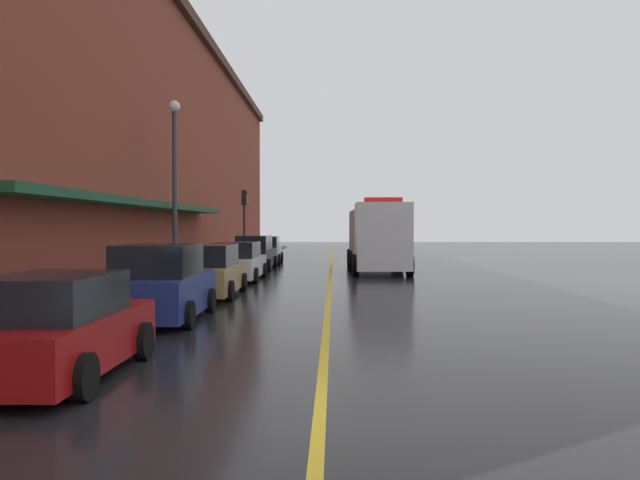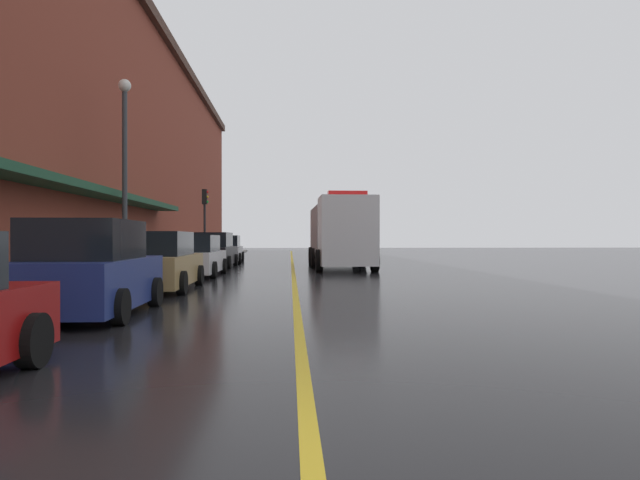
{
  "view_description": "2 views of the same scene",
  "coord_description": "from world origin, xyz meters",
  "px_view_note": "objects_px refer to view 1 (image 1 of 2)",
  "views": [
    {
      "loc": [
        0.18,
        -7.65,
        2.3
      ],
      "look_at": [
        -0.53,
        23.29,
        1.59
      ],
      "focal_mm": 35.15,
      "sensor_mm": 36.0,
      "label": 1
    },
    {
      "loc": [
        -0.15,
        -3.6,
        1.5
      ],
      "look_at": [
        1.4,
        24.95,
        1.4
      ],
      "focal_mm": 31.18,
      "sensor_mm": 36.0,
      "label": 2
    }
  ],
  "objects_px": {
    "parked_car_3": "(238,262)",
    "traffic_light_near": "(244,212)",
    "parked_car_4": "(255,254)",
    "parking_meter_1": "(217,252)",
    "box_truck": "(377,237)",
    "parking_meter_3": "(228,249)",
    "parked_car_0": "(57,329)",
    "parking_meter_2": "(245,246)",
    "street_lamp_left": "(175,171)",
    "parked_car_2": "(208,272)",
    "parked_car_5": "(265,251)",
    "parked_car_1": "(160,285)"
  },
  "relations": [
    {
      "from": "parked_car_1",
      "to": "parking_meter_1",
      "type": "height_order",
      "value": "parked_car_1"
    },
    {
      "from": "parked_car_5",
      "to": "parking_meter_1",
      "type": "height_order",
      "value": "parked_car_5"
    },
    {
      "from": "parked_car_2",
      "to": "parked_car_3",
      "type": "distance_m",
      "value": 5.91
    },
    {
      "from": "parked_car_5",
      "to": "traffic_light_near",
      "type": "bearing_deg",
      "value": 85.06
    },
    {
      "from": "parked_car_0",
      "to": "parked_car_2",
      "type": "distance_m",
      "value": 10.97
    },
    {
      "from": "parked_car_4",
      "to": "parking_meter_1",
      "type": "distance_m",
      "value": 3.62
    },
    {
      "from": "parked_car_0",
      "to": "parked_car_4",
      "type": "relative_size",
      "value": 0.86
    },
    {
      "from": "parking_meter_2",
      "to": "parking_meter_3",
      "type": "height_order",
      "value": "same"
    },
    {
      "from": "parked_car_3",
      "to": "street_lamp_left",
      "type": "height_order",
      "value": "street_lamp_left"
    },
    {
      "from": "parked_car_5",
      "to": "traffic_light_near",
      "type": "distance_m",
      "value": 2.68
    },
    {
      "from": "parked_car_0",
      "to": "parking_meter_2",
      "type": "distance_m",
      "value": 29.43
    },
    {
      "from": "parked_car_5",
      "to": "parked_car_4",
      "type": "bearing_deg",
      "value": 179.6
    },
    {
      "from": "parked_car_5",
      "to": "box_truck",
      "type": "distance_m",
      "value": 8.99
    },
    {
      "from": "parking_meter_2",
      "to": "parking_meter_3",
      "type": "xyz_separation_m",
      "value": [
        0.0,
        -6.25,
        0.0
      ]
    },
    {
      "from": "parking_meter_1",
      "to": "street_lamp_left",
      "type": "xyz_separation_m",
      "value": [
        -0.6,
        -5.36,
        3.34
      ]
    },
    {
      "from": "parking_meter_1",
      "to": "parking_meter_3",
      "type": "xyz_separation_m",
      "value": [
        0.0,
        3.17,
        0.0
      ]
    },
    {
      "from": "traffic_light_near",
      "to": "parked_car_4",
      "type": "bearing_deg",
      "value": -76.2
    },
    {
      "from": "parked_car_3",
      "to": "parking_meter_2",
      "type": "height_order",
      "value": "parked_car_3"
    },
    {
      "from": "box_truck",
      "to": "street_lamp_left",
      "type": "relative_size",
      "value": 1.28
    },
    {
      "from": "parked_car_2",
      "to": "parked_car_5",
      "type": "bearing_deg",
      "value": -0.19
    },
    {
      "from": "parked_car_0",
      "to": "parking_meter_2",
      "type": "bearing_deg",
      "value": 2.59
    },
    {
      "from": "box_truck",
      "to": "street_lamp_left",
      "type": "bearing_deg",
      "value": -48.06
    },
    {
      "from": "parked_car_0",
      "to": "street_lamp_left",
      "type": "distance_m",
      "value": 15.19
    },
    {
      "from": "box_truck",
      "to": "parking_meter_3",
      "type": "relative_size",
      "value": 6.66
    },
    {
      "from": "parked_car_3",
      "to": "traffic_light_near",
      "type": "relative_size",
      "value": 1.13
    },
    {
      "from": "parked_car_0",
      "to": "parked_car_5",
      "type": "xyz_separation_m",
      "value": [
        -0.05,
        28.57,
        0.03
      ]
    },
    {
      "from": "parked_car_0",
      "to": "parking_meter_2",
      "type": "relative_size",
      "value": 3.11
    },
    {
      "from": "parked_car_1",
      "to": "parking_meter_2",
      "type": "xyz_separation_m",
      "value": [
        -1.31,
        23.67,
        0.2
      ]
    },
    {
      "from": "parked_car_0",
      "to": "parked_car_5",
      "type": "distance_m",
      "value": 28.57
    },
    {
      "from": "parked_car_5",
      "to": "parking_meter_3",
      "type": "distance_m",
      "value": 5.59
    },
    {
      "from": "parked_car_4",
      "to": "traffic_light_near",
      "type": "xyz_separation_m",
      "value": [
        -1.31,
        5.33,
        2.32
      ]
    },
    {
      "from": "parked_car_0",
      "to": "parking_meter_1",
      "type": "bearing_deg",
      "value": 3.83
    },
    {
      "from": "parked_car_2",
      "to": "parking_meter_1",
      "type": "xyz_separation_m",
      "value": [
        -1.41,
        9.0,
        0.27
      ]
    },
    {
      "from": "box_truck",
      "to": "parking_meter_3",
      "type": "distance_m",
      "value": 7.76
    },
    {
      "from": "parked_car_1",
      "to": "parking_meter_3",
      "type": "xyz_separation_m",
      "value": [
        -1.31,
        17.43,
        0.2
      ]
    },
    {
      "from": "parked_car_4",
      "to": "parking_meter_3",
      "type": "xyz_separation_m",
      "value": [
        -1.37,
        -0.17,
        0.23
      ]
    },
    {
      "from": "street_lamp_left",
      "to": "parked_car_4",
      "type": "bearing_deg",
      "value": 77.24
    },
    {
      "from": "parked_car_0",
      "to": "street_lamp_left",
      "type": "relative_size",
      "value": 0.6
    },
    {
      "from": "box_truck",
      "to": "parking_meter_3",
      "type": "xyz_separation_m",
      "value": [
        -7.68,
        0.85,
        -0.64
      ]
    },
    {
      "from": "parking_meter_3",
      "to": "box_truck",
      "type": "bearing_deg",
      "value": -6.3
    },
    {
      "from": "parked_car_2",
      "to": "parked_car_5",
      "type": "xyz_separation_m",
      "value": [
        -0.11,
        17.6,
        -0.01
      ]
    },
    {
      "from": "box_truck",
      "to": "parked_car_4",
      "type": "bearing_deg",
      "value": -100.11
    },
    {
      "from": "parked_car_2",
      "to": "traffic_light_near",
      "type": "distance_m",
      "value": 17.89
    },
    {
      "from": "parked_car_1",
      "to": "parked_car_5",
      "type": "xyz_separation_m",
      "value": [
        -0.01,
        22.85,
        -0.08
      ]
    },
    {
      "from": "street_lamp_left",
      "to": "traffic_light_near",
      "type": "xyz_separation_m",
      "value": [
        0.66,
        14.04,
        -1.24
      ]
    },
    {
      "from": "parked_car_4",
      "to": "parking_meter_1",
      "type": "height_order",
      "value": "parked_car_4"
    },
    {
      "from": "parked_car_2",
      "to": "parking_meter_2",
      "type": "xyz_separation_m",
      "value": [
        -1.41,
        18.42,
        0.27
      ]
    },
    {
      "from": "parked_car_0",
      "to": "parked_car_2",
      "type": "relative_size",
      "value": 0.86
    },
    {
      "from": "parked_car_1",
      "to": "parking_meter_1",
      "type": "bearing_deg",
      "value": 4.68
    },
    {
      "from": "parked_car_3",
      "to": "parked_car_5",
      "type": "distance_m",
      "value": 11.69
    }
  ]
}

